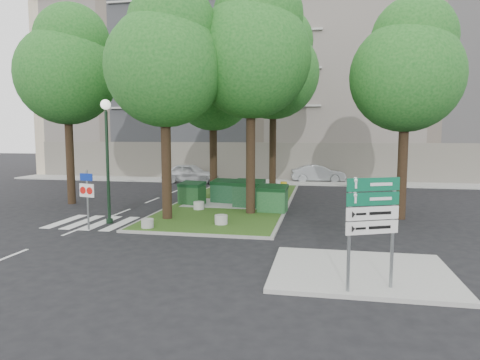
% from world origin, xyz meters
% --- Properties ---
extents(ground, '(120.00, 120.00, 0.00)m').
position_xyz_m(ground, '(0.00, 0.00, 0.00)').
color(ground, black).
rests_on(ground, ground).
extents(median_island, '(6.00, 16.00, 0.12)m').
position_xyz_m(median_island, '(0.50, 8.00, 0.06)').
color(median_island, '#264714').
rests_on(median_island, ground).
extents(median_kerb, '(6.30, 16.30, 0.10)m').
position_xyz_m(median_kerb, '(0.50, 8.00, 0.05)').
color(median_kerb, gray).
rests_on(median_kerb, ground).
extents(sidewalk_corner, '(5.00, 4.00, 0.12)m').
position_xyz_m(sidewalk_corner, '(6.50, -3.50, 0.06)').
color(sidewalk_corner, '#999993').
rests_on(sidewalk_corner, ground).
extents(building_sidewalk, '(42.00, 3.00, 0.12)m').
position_xyz_m(building_sidewalk, '(0.00, 18.50, 0.06)').
color(building_sidewalk, '#999993').
rests_on(building_sidewalk, ground).
extents(zebra_crossing, '(5.00, 3.00, 0.01)m').
position_xyz_m(zebra_crossing, '(-3.75, 1.50, 0.01)').
color(zebra_crossing, silver).
rests_on(zebra_crossing, ground).
extents(apartment_building, '(41.00, 12.00, 16.00)m').
position_xyz_m(apartment_building, '(0.00, 26.00, 8.00)').
color(apartment_building, tan).
rests_on(apartment_building, ground).
extents(tree_median_near_left, '(5.20, 5.20, 10.53)m').
position_xyz_m(tree_median_near_left, '(-1.41, 2.56, 7.32)').
color(tree_median_near_left, black).
rests_on(tree_median_near_left, ground).
extents(tree_median_near_right, '(5.60, 5.60, 11.46)m').
position_xyz_m(tree_median_near_right, '(2.09, 4.56, 7.99)').
color(tree_median_near_right, black).
rests_on(tree_median_near_right, ground).
extents(tree_median_mid, '(4.80, 4.80, 9.99)m').
position_xyz_m(tree_median_mid, '(-0.91, 9.06, 6.98)').
color(tree_median_mid, black).
rests_on(tree_median_mid, ground).
extents(tree_median_far, '(5.80, 5.80, 11.93)m').
position_xyz_m(tree_median_far, '(2.29, 12.06, 8.32)').
color(tree_median_far, black).
rests_on(tree_median_far, ground).
extents(tree_street_left, '(5.40, 5.40, 11.00)m').
position_xyz_m(tree_street_left, '(-8.41, 6.06, 7.65)').
color(tree_street_left, black).
rests_on(tree_street_left, ground).
extents(tree_street_right, '(5.00, 5.00, 10.06)m').
position_xyz_m(tree_street_right, '(9.09, 5.06, 6.98)').
color(tree_street_right, black).
rests_on(tree_street_right, ground).
extents(dumpster_a, '(1.52, 1.23, 1.24)m').
position_xyz_m(dumpster_a, '(-1.58, 6.50, 0.71)').
color(dumpster_a, '#0E3311').
rests_on(dumpster_a, median_island).
extents(dumpster_b, '(1.56, 1.23, 1.29)m').
position_xyz_m(dumpster_b, '(0.02, 7.48, 0.74)').
color(dumpster_b, '#113B1F').
rests_on(dumpster_b, median_island).
extents(dumpster_c, '(1.68, 1.29, 1.44)m').
position_xyz_m(dumpster_c, '(1.62, 6.25, 0.81)').
color(dumpster_c, '#0F3319').
rests_on(dumpster_c, median_island).
extents(dumpster_d, '(1.52, 1.13, 1.33)m').
position_xyz_m(dumpster_d, '(3.00, 5.09, 0.76)').
color(dumpster_d, '#164A1E').
rests_on(dumpster_d, median_island).
extents(bollard_left, '(0.51, 0.51, 0.36)m').
position_xyz_m(bollard_left, '(-1.61, 0.50, 0.30)').
color(bollard_left, '#959691').
rests_on(bollard_left, median_island).
extents(bollard_right, '(0.55, 0.55, 0.39)m').
position_xyz_m(bollard_right, '(1.20, 1.72, 0.32)').
color(bollard_right, '#9F9F9A').
rests_on(bollard_right, median_island).
extents(bollard_mid, '(0.55, 0.55, 0.39)m').
position_xyz_m(bollard_mid, '(-0.74, 5.00, 0.31)').
color(bollard_mid, '#A3A49F').
rests_on(bollard_mid, median_island).
extents(litter_bin, '(0.42, 0.42, 0.73)m').
position_xyz_m(litter_bin, '(2.96, 11.80, 0.48)').
color(litter_bin, gold).
rests_on(litter_bin, median_island).
extents(street_lamp, '(0.43, 0.43, 5.41)m').
position_xyz_m(street_lamp, '(-3.85, 1.56, 3.40)').
color(street_lamp, black).
rests_on(street_lamp, ground).
extents(traffic_sign_pole, '(0.73, 0.22, 2.49)m').
position_xyz_m(traffic_sign_pole, '(-4.05, 0.16, 1.60)').
color(traffic_sign_pole, slate).
rests_on(traffic_sign_pole, ground).
extents(directional_sign, '(1.29, 0.60, 2.78)m').
position_xyz_m(directional_sign, '(6.58, -5.00, 1.97)').
color(directional_sign, slate).
rests_on(directional_sign, sidewalk_corner).
extents(car_white, '(4.64, 2.10, 1.55)m').
position_xyz_m(car_white, '(-5.05, 17.21, 0.77)').
color(car_white, silver).
rests_on(car_white, ground).
extents(car_silver, '(4.48, 2.06, 1.42)m').
position_xyz_m(car_silver, '(5.07, 19.50, 0.71)').
color(car_silver, gray).
rests_on(car_silver, ground).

